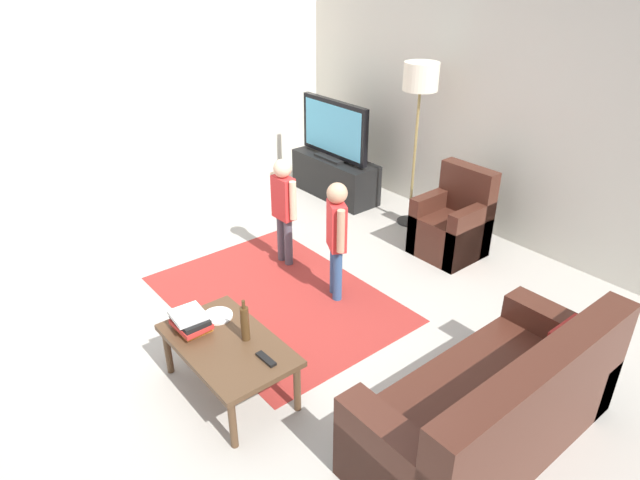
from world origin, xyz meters
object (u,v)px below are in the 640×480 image
at_px(child_near_tv, 284,202).
at_px(couch, 498,413).
at_px(floor_lamp, 420,86).
at_px(coffee_table, 228,348).
at_px(book_stack, 191,321).
at_px(tv, 334,130).
at_px(plate, 218,316).
at_px(tv_stand, 335,177).
at_px(child_center, 337,231).
at_px(armchair, 453,226).
at_px(bottle, 245,323).
at_px(tv_remote, 266,359).

bearing_deg(child_near_tv, couch, -7.82).
bearing_deg(floor_lamp, coffee_table, -70.59).
bearing_deg(couch, coffee_table, -145.97).
bearing_deg(child_near_tv, book_stack, -57.62).
relative_size(tv, plate, 5.00).
distance_m(tv_stand, child_center, 2.33).
bearing_deg(armchair, child_near_tv, -122.56).
xyz_separation_m(floor_lamp, bottle, (1.11, -2.89, -0.99)).
relative_size(couch, floor_lamp, 1.01).
relative_size(child_near_tv, book_stack, 3.78).
height_order(armchair, coffee_table, armchair).
bearing_deg(armchair, tv, 179.44).
height_order(tv, child_near_tv, tv).
height_order(child_center, coffee_table, child_center).
xyz_separation_m(bottle, tv_remote, (0.27, -0.02, -0.12)).
distance_m(couch, child_near_tv, 2.76).
distance_m(floor_lamp, child_near_tv, 1.87).
relative_size(tv_stand, plate, 5.45).
relative_size(bottle, plate, 1.43).
relative_size(child_near_tv, plate, 4.91).
xyz_separation_m(child_center, tv_remote, (0.77, -1.26, -0.23)).
distance_m(tv, couch, 4.14).
bearing_deg(coffee_table, couch, 34.03).
relative_size(tv_stand, couch, 0.67).
height_order(tv, tv_remote, tv).
xyz_separation_m(tv, floor_lamp, (1.13, 0.17, 0.70)).
relative_size(book_stack, plate, 1.30).
distance_m(coffee_table, bottle, 0.22).
height_order(floor_lamp, child_center, floor_lamp).
relative_size(tv_stand, book_stack, 4.21).
bearing_deg(tv_stand, bottle, -50.64).
relative_size(tv, child_near_tv, 1.02).
bearing_deg(book_stack, tv_remote, 20.12).
relative_size(couch, child_near_tv, 1.67).
bearing_deg(tv, child_near_tv, -56.51).
distance_m(child_center, plate, 1.29).
relative_size(couch, tv_remote, 10.59).
distance_m(armchair, child_center, 1.50).
bearing_deg(floor_lamp, plate, -75.36).
xyz_separation_m(armchair, bottle, (0.36, -2.69, 0.26)).
height_order(coffee_table, bottle, bottle).
bearing_deg(couch, floor_lamp, 141.74).
bearing_deg(tv_remote, armchair, 101.31).
relative_size(tv_stand, tv, 1.09).
relative_size(coffee_table, plate, 4.55).
xyz_separation_m(tv, plate, (1.89, -2.73, -0.42)).
distance_m(tv, coffee_table, 3.61).
bearing_deg(book_stack, tv_stand, 122.75).
bearing_deg(bottle, child_near_tv, 135.53).
height_order(floor_lamp, coffee_table, floor_lamp).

